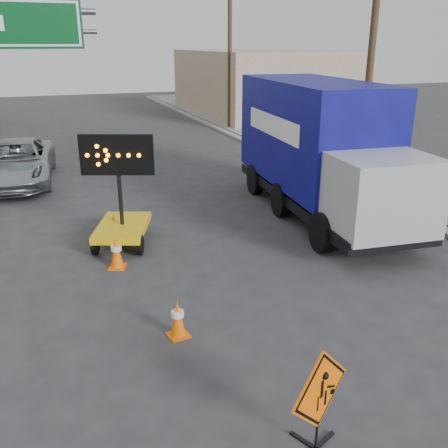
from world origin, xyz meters
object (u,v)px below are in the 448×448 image
construction_sign (319,399)px  pickup_truck (16,162)px  box_truck (319,156)px  arrow_board (122,220)px

construction_sign → pickup_truck: (-3.96, 16.00, -0.02)m
pickup_truck → box_truck: bearing=-33.9°
construction_sign → pickup_truck: bearing=79.2°
construction_sign → arrow_board: (-1.17, 8.26, -0.17)m
pickup_truck → box_truck: size_ratio=0.66×
arrow_board → box_truck: box_truck is taller
arrow_board → box_truck: (6.24, 0.47, 1.18)m
box_truck → arrow_board: bearing=-170.4°
construction_sign → arrow_board: 8.34m
arrow_board → pickup_truck: size_ratio=0.51×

